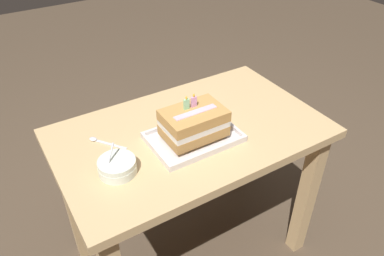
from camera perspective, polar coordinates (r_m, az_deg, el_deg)
The scene contains 6 objects.
ground_plane at distance 1.94m, azimuth -0.18°, elevation -17.67°, with size 8.00×8.00×0.00m, color #4C3D2D.
dining_table at distance 1.50m, azimuth -0.23°, elevation -4.19°, with size 1.01×0.62×0.72m.
foil_tray at distance 1.37m, azimuth 0.25°, elevation -1.51°, with size 0.32×0.22×0.02m.
birthday_cake at distance 1.33m, azimuth 0.26°, elevation 0.80°, with size 0.22×0.15×0.15m.
bowl_stack at distance 1.25m, azimuth -11.22°, elevation -5.71°, with size 0.13×0.13×0.10m.
serving_spoon_near_tray at distance 1.40m, azimuth -13.78°, elevation -1.92°, with size 0.10×0.13×0.01m.
Camera 1 is at (-0.59, -0.98, 1.57)m, focal length 35.32 mm.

